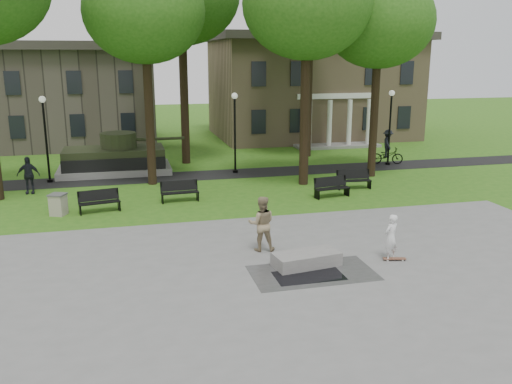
{
  "coord_description": "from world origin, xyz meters",
  "views": [
    {
      "loc": [
        -5.93,
        -18.82,
        6.84
      ],
      "look_at": [
        -0.77,
        2.03,
        1.4
      ],
      "focal_mm": 38.0,
      "sensor_mm": 36.0,
      "label": 1
    }
  ],
  "objects_px": {
    "trash_bin": "(58,204)",
    "friend_watching": "(262,224)",
    "cyclist": "(387,150)",
    "park_bench_0": "(99,201)",
    "concrete_block": "(306,259)",
    "skateboarder": "(391,237)"
  },
  "relations": [
    {
      "from": "cyclist",
      "to": "park_bench_0",
      "type": "relative_size",
      "value": 1.2
    },
    {
      "from": "skateboarder",
      "to": "friend_watching",
      "type": "relative_size",
      "value": 0.8
    },
    {
      "from": "concrete_block",
      "to": "skateboarder",
      "type": "height_order",
      "value": "skateboarder"
    },
    {
      "from": "cyclist",
      "to": "trash_bin",
      "type": "bearing_deg",
      "value": 126.7
    },
    {
      "from": "concrete_block",
      "to": "friend_watching",
      "type": "xyz_separation_m",
      "value": [
        -1.08,
        1.78,
        0.77
      ]
    },
    {
      "from": "concrete_block",
      "to": "cyclist",
      "type": "relative_size",
      "value": 0.99
    },
    {
      "from": "concrete_block",
      "to": "skateboarder",
      "type": "xyz_separation_m",
      "value": [
        2.97,
        -0.16,
        0.58
      ]
    },
    {
      "from": "friend_watching",
      "to": "cyclist",
      "type": "relative_size",
      "value": 0.9
    },
    {
      "from": "friend_watching",
      "to": "trash_bin",
      "type": "relative_size",
      "value": 2.08
    },
    {
      "from": "friend_watching",
      "to": "cyclist",
      "type": "bearing_deg",
      "value": -121.03
    },
    {
      "from": "skateboarder",
      "to": "concrete_block",
      "type": "bearing_deg",
      "value": -28.51
    },
    {
      "from": "park_bench_0",
      "to": "trash_bin",
      "type": "height_order",
      "value": "park_bench_0"
    },
    {
      "from": "friend_watching",
      "to": "cyclist",
      "type": "height_order",
      "value": "cyclist"
    },
    {
      "from": "friend_watching",
      "to": "park_bench_0",
      "type": "height_order",
      "value": "friend_watching"
    },
    {
      "from": "trash_bin",
      "to": "friend_watching",
      "type": "bearing_deg",
      "value": -40.74
    },
    {
      "from": "cyclist",
      "to": "park_bench_0",
      "type": "height_order",
      "value": "cyclist"
    },
    {
      "from": "trash_bin",
      "to": "concrete_block",
      "type": "bearing_deg",
      "value": -43.81
    },
    {
      "from": "cyclist",
      "to": "skateboarder",
      "type": "bearing_deg",
      "value": 169.89
    },
    {
      "from": "cyclist",
      "to": "park_bench_0",
      "type": "xyz_separation_m",
      "value": [
        -17.69,
        -7.02,
        -0.39
      ]
    },
    {
      "from": "friend_watching",
      "to": "cyclist",
      "type": "xyz_separation_m",
      "value": [
        11.89,
        13.59,
        -0.11
      ]
    },
    {
      "from": "concrete_block",
      "to": "park_bench_0",
      "type": "xyz_separation_m",
      "value": [
        -6.89,
        8.35,
        0.28
      ]
    },
    {
      "from": "skateboarder",
      "to": "trash_bin",
      "type": "distance_m",
      "value": 14.35
    }
  ]
}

